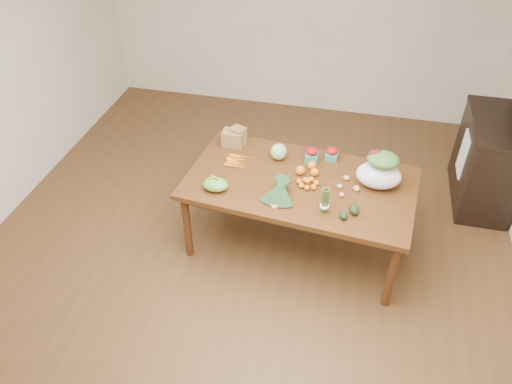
% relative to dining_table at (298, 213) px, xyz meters
% --- Properties ---
extents(floor, '(6.00, 6.00, 0.00)m').
position_rel_dining_table_xyz_m(floor, '(-0.46, -0.32, -0.38)').
color(floor, '#51341C').
rests_on(floor, ground).
extents(room_walls, '(5.02, 6.02, 2.70)m').
position_rel_dining_table_xyz_m(room_walls, '(-0.46, -0.32, 0.97)').
color(room_walls, white).
rests_on(room_walls, floor).
extents(dining_table, '(2.08, 1.29, 0.75)m').
position_rel_dining_table_xyz_m(dining_table, '(0.00, 0.00, 0.00)').
color(dining_table, '#4F2B12').
rests_on(dining_table, floor).
extents(cabinet, '(0.52, 1.02, 0.94)m').
position_rel_dining_table_xyz_m(cabinet, '(1.76, 1.13, 0.10)').
color(cabinet, black).
rests_on(cabinet, floor).
extents(dish_towel, '(0.02, 0.28, 0.45)m').
position_rel_dining_table_xyz_m(dish_towel, '(1.50, 1.08, 0.18)').
color(dish_towel, white).
rests_on(dish_towel, cabinet).
extents(paper_bag, '(0.28, 0.24, 0.19)m').
position_rel_dining_table_xyz_m(paper_bag, '(-0.72, 0.42, 0.47)').
color(paper_bag, olive).
rests_on(paper_bag, dining_table).
extents(cabbage, '(0.15, 0.15, 0.15)m').
position_rel_dining_table_xyz_m(cabbage, '(-0.25, 0.30, 0.45)').
color(cabbage, '#B7DC7F').
rests_on(cabbage, dining_table).
extents(strawberry_basket_a, '(0.13, 0.13, 0.11)m').
position_rel_dining_table_xyz_m(strawberry_basket_a, '(0.05, 0.34, 0.43)').
color(strawberry_basket_a, '#AE0B10').
rests_on(strawberry_basket_a, dining_table).
extents(strawberry_basket_b, '(0.12, 0.12, 0.10)m').
position_rel_dining_table_xyz_m(strawberry_basket_b, '(0.22, 0.40, 0.42)').
color(strawberry_basket_b, red).
rests_on(strawberry_basket_b, dining_table).
extents(orange_a, '(0.09, 0.09, 0.09)m').
position_rel_dining_table_xyz_m(orange_a, '(-0.02, 0.10, 0.42)').
color(orange_a, orange).
rests_on(orange_a, dining_table).
extents(orange_b, '(0.08, 0.08, 0.08)m').
position_rel_dining_table_xyz_m(orange_b, '(0.07, 0.20, 0.42)').
color(orange_b, orange).
rests_on(orange_b, dining_table).
extents(orange_c, '(0.08, 0.08, 0.08)m').
position_rel_dining_table_xyz_m(orange_c, '(0.11, 0.11, 0.41)').
color(orange_c, orange).
rests_on(orange_c, dining_table).
extents(mandarin_cluster, '(0.20, 0.20, 0.08)m').
position_rel_dining_table_xyz_m(mandarin_cluster, '(0.07, -0.05, 0.42)').
color(mandarin_cluster, '#FF9F0F').
rests_on(mandarin_cluster, dining_table).
extents(carrots, '(0.24, 0.24, 0.03)m').
position_rel_dining_table_xyz_m(carrots, '(-0.60, 0.15, 0.39)').
color(carrots, orange).
rests_on(carrots, dining_table).
extents(snap_pea_bag, '(0.22, 0.17, 0.10)m').
position_rel_dining_table_xyz_m(snap_pea_bag, '(-0.69, -0.28, 0.43)').
color(snap_pea_bag, '#5A9A34').
rests_on(snap_pea_bag, dining_table).
extents(kale_bunch, '(0.36, 0.43, 0.16)m').
position_rel_dining_table_xyz_m(kale_bunch, '(-0.14, -0.30, 0.45)').
color(kale_bunch, black).
rests_on(kale_bunch, dining_table).
extents(asparagus_bundle, '(0.09, 0.12, 0.26)m').
position_rel_dining_table_xyz_m(asparagus_bundle, '(0.25, -0.36, 0.50)').
color(asparagus_bundle, '#527535').
rests_on(asparagus_bundle, dining_table).
extents(potato_a, '(0.05, 0.04, 0.04)m').
position_rel_dining_table_xyz_m(potato_a, '(0.34, -0.02, 0.40)').
color(potato_a, tan).
rests_on(potato_a, dining_table).
extents(potato_b, '(0.04, 0.04, 0.04)m').
position_rel_dining_table_xyz_m(potato_b, '(0.37, -0.13, 0.39)').
color(potato_b, tan).
rests_on(potato_b, dining_table).
extents(potato_c, '(0.05, 0.05, 0.05)m').
position_rel_dining_table_xyz_m(potato_c, '(0.48, -0.02, 0.40)').
color(potato_c, tan).
rests_on(potato_c, dining_table).
extents(potato_d, '(0.06, 0.05, 0.05)m').
position_rel_dining_table_xyz_m(potato_d, '(0.39, 0.11, 0.40)').
color(potato_d, tan).
rests_on(potato_d, dining_table).
extents(potato_e, '(0.05, 0.04, 0.04)m').
position_rel_dining_table_xyz_m(potato_e, '(0.49, -0.03, 0.40)').
color(potato_e, '#D2C379').
rests_on(potato_e, dining_table).
extents(avocado_a, '(0.09, 0.11, 0.06)m').
position_rel_dining_table_xyz_m(avocado_a, '(0.41, -0.40, 0.41)').
color(avocado_a, black).
rests_on(avocado_a, dining_table).
extents(avocado_b, '(0.11, 0.13, 0.08)m').
position_rel_dining_table_xyz_m(avocado_b, '(0.49, -0.32, 0.41)').
color(avocado_b, black).
rests_on(avocado_b, dining_table).
extents(salad_bag, '(0.41, 0.33, 0.30)m').
position_rel_dining_table_xyz_m(salad_bag, '(0.65, 0.10, 0.52)').
color(salad_bag, white).
rests_on(salad_bag, dining_table).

